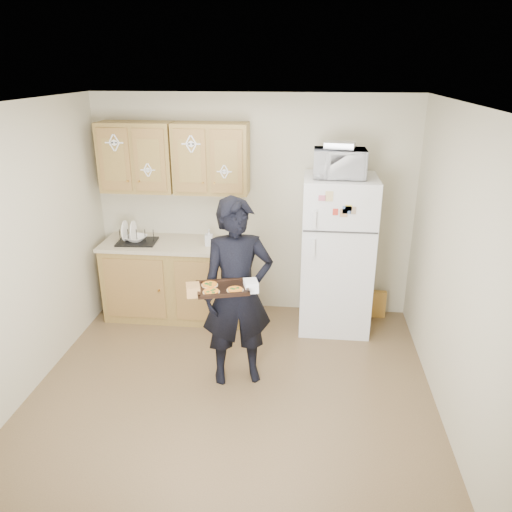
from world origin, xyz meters
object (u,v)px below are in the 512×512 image
object	(u,v)px
baking_tray	(222,289)
microwave	(339,163)
refrigerator	(337,254)
dish_rack	(137,235)
person	(238,294)

from	to	relation	value
baking_tray	microwave	distance (m)	1.86
microwave	refrigerator	bearing A→B (deg)	58.13
dish_rack	refrigerator	bearing A→B (deg)	-0.11
person	dish_rack	xyz separation A→B (m)	(-1.30, 1.14, 0.11)
person	baking_tray	xyz separation A→B (m)	(-0.08, -0.29, 0.17)
refrigerator	person	world-z (taller)	person
microwave	dish_rack	world-z (taller)	microwave
baking_tray	refrigerator	bearing A→B (deg)	38.72
microwave	person	bearing A→B (deg)	-129.54
refrigerator	baking_tray	bearing A→B (deg)	-125.12
refrigerator	dish_rack	distance (m)	2.23
baking_tray	person	bearing A→B (deg)	57.68
refrigerator	person	size ratio (longest dim) A/B	0.98
refrigerator	dish_rack	bearing A→B (deg)	179.89
dish_rack	microwave	bearing A→B (deg)	-1.42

